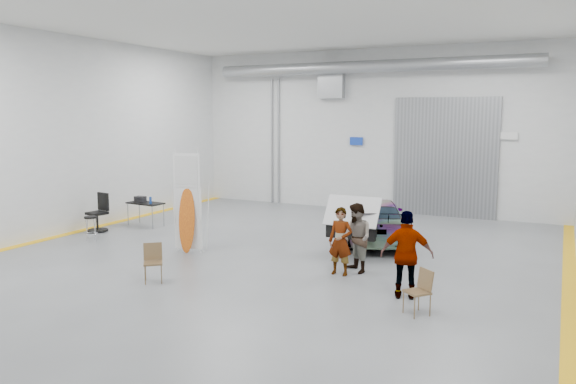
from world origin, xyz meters
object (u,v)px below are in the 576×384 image
at_px(folding_chair_far, 417,301).
at_px(person_b, 357,238).
at_px(sedan_car, 374,220).
at_px(person_c, 407,255).
at_px(person_a, 340,241).
at_px(surfboard_display, 186,210).
at_px(shop_stool, 91,229).
at_px(work_table, 144,202).
at_px(folding_chair_near, 154,270).
at_px(office_chair, 99,215).

bearing_deg(folding_chair_far, person_b, 172.32).
height_order(sedan_car, person_c, person_c).
bearing_deg(person_a, surfboard_display, -179.79).
bearing_deg(surfboard_display, person_a, -10.69).
relative_size(sedan_car, person_b, 2.61).
bearing_deg(surfboard_display, shop_stool, 174.08).
distance_m(sedan_car, shop_stool, 8.15).
distance_m(surfboard_display, shop_stool, 3.34).
bearing_deg(folding_chair_far, sedan_car, 155.35).
bearing_deg(work_table, surfboard_display, -34.17).
xyz_separation_m(person_b, shop_stool, (-7.88, -0.38, -0.45)).
height_order(person_b, folding_chair_near, person_b).
distance_m(sedan_car, folding_chair_far, 6.01).
xyz_separation_m(sedan_car, shop_stool, (-7.26, -3.69, -0.25)).
xyz_separation_m(folding_chair_near, folding_chair_far, (5.63, 0.55, -0.00)).
height_order(person_a, folding_chair_far, person_a).
relative_size(sedan_car, surfboard_display, 1.51).
distance_m(person_a, folding_chair_near, 4.19).
height_order(sedan_car, folding_chair_far, sedan_car).
relative_size(person_b, person_c, 0.91).
relative_size(sedan_car, shop_stool, 5.81).
xyz_separation_m(person_b, office_chair, (-8.70, 0.75, -0.29)).
height_order(person_a, office_chair, person_a).
bearing_deg(surfboard_display, person_b, -6.21).
bearing_deg(surfboard_display, sedan_car, 32.35).
distance_m(person_c, work_table, 10.14).
bearing_deg(sedan_car, folding_chair_near, 40.33).
xyz_separation_m(folding_chair_near, work_table, (-4.33, 4.78, 0.50)).
relative_size(person_b, folding_chair_far, 1.93).
bearing_deg(shop_stool, person_b, 2.76).
height_order(person_a, folding_chair_near, person_a).
bearing_deg(folding_chair_near, person_a, -5.07).
bearing_deg(office_chair, person_c, -1.70).
xyz_separation_m(person_b, surfboard_display, (-4.64, -0.21, 0.32)).
relative_size(surfboard_display, office_chair, 2.37).
bearing_deg(folding_chair_far, office_chair, -154.90).
bearing_deg(work_table, person_b, -14.60).
distance_m(person_b, person_c, 2.00).
relative_size(folding_chair_far, shop_stool, 1.15).
relative_size(sedan_car, person_c, 2.37).
relative_size(person_a, work_table, 1.23).
bearing_deg(sedan_car, surfboard_display, 18.78).
distance_m(person_a, shop_stool, 7.64).
bearing_deg(folding_chair_far, shop_stool, -149.82).
distance_m(person_a, office_chair, 8.51).
distance_m(surfboard_display, folding_chair_far, 6.89).
xyz_separation_m(person_c, office_chair, (-10.20, 2.07, -0.37)).
height_order(work_table, office_chair, office_chair).
relative_size(surfboard_display, folding_chair_far, 3.33).
bearing_deg(office_chair, person_a, 2.29).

